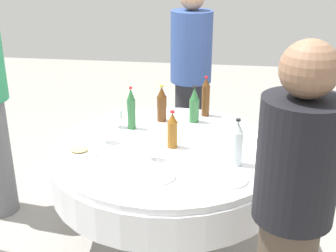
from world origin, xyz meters
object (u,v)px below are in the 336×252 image
(bottle_brown_left, at_px, (206,97))
(plate_inner, at_px, (79,151))
(dining_table, at_px, (168,167))
(person_right, at_px, (191,82))
(wine_glass_north, at_px, (151,145))
(person_left, at_px, (291,217))
(wine_glass_west, at_px, (117,115))
(plate_far, at_px, (229,179))
(plate_near, at_px, (155,175))
(bottle_green_north, at_px, (194,105))
(bottle_brown_mid, at_px, (162,105))
(wine_glass_mid, at_px, (105,126))
(bottle_clear_west, at_px, (237,144))
(bottle_amber_right, at_px, (172,131))
(bottle_green_rear, at_px, (131,109))

(bottle_brown_left, relative_size, plate_inner, 1.23)
(dining_table, height_order, person_right, person_right)
(dining_table, xyz_separation_m, wine_glass_north, (-0.08, -0.19, 0.24))
(wine_glass_north, height_order, person_left, person_left)
(wine_glass_west, bearing_deg, wine_glass_north, -55.78)
(plate_inner, height_order, plate_far, plate_inner)
(dining_table, xyz_separation_m, plate_near, (-0.02, -0.40, 0.15))
(bottle_green_north, bearing_deg, bottle_brown_left, 61.78)
(dining_table, relative_size, bottle_brown_mid, 5.50)
(person_left, bearing_deg, wine_glass_mid, -76.56)
(bottle_clear_west, bearing_deg, bottle_brown_left, 106.03)
(wine_glass_mid, xyz_separation_m, person_right, (0.46, 1.03, 0.01))
(bottle_green_north, height_order, plate_inner, bottle_green_north)
(bottle_clear_west, height_order, wine_glass_north, bottle_clear_west)
(bottle_amber_right, xyz_separation_m, plate_inner, (-0.56, -0.16, -0.10))
(bottle_green_north, bearing_deg, plate_far, -72.73)
(bottle_green_north, bearing_deg, wine_glass_west, -161.52)
(plate_inner, bearing_deg, dining_table, 17.58)
(bottle_green_rear, distance_m, plate_near, 0.73)
(bottle_green_rear, distance_m, plate_far, 0.95)
(bottle_green_north, height_order, wine_glass_north, bottle_green_north)
(bottle_green_rear, distance_m, bottle_clear_west, 0.85)
(bottle_green_rear, distance_m, wine_glass_mid, 0.28)
(bottle_green_north, relative_size, wine_glass_north, 1.93)
(dining_table, bearing_deg, bottle_clear_west, -24.05)
(wine_glass_west, relative_size, plate_inner, 0.53)
(plate_near, height_order, person_right, person_right)
(bottle_brown_left, distance_m, person_left, 1.54)
(plate_near, bearing_deg, plate_inner, 155.87)
(bottle_clear_west, distance_m, bottle_green_north, 0.71)
(bottle_clear_west, bearing_deg, person_left, -71.83)
(wine_glass_mid, xyz_separation_m, plate_far, (0.80, -0.40, -0.11))
(wine_glass_west, distance_m, wine_glass_north, 0.56)
(bottle_brown_mid, height_order, person_left, person_left)
(plate_near, bearing_deg, wine_glass_west, 119.10)
(bottle_brown_left, bearing_deg, bottle_green_north, -118.22)
(bottle_amber_right, distance_m, plate_near, 0.41)
(bottle_amber_right, distance_m, plate_far, 0.54)
(bottle_clear_west, xyz_separation_m, plate_far, (-0.04, -0.20, -0.13))
(bottle_green_rear, height_order, bottle_green_north, bottle_green_rear)
(bottle_amber_right, height_order, person_left, person_left)
(bottle_brown_mid, height_order, plate_inner, bottle_brown_mid)
(wine_glass_north, bearing_deg, bottle_brown_left, 70.30)
(plate_inner, bearing_deg, wine_glass_west, 73.02)
(person_right, bearing_deg, bottle_brown_left, -68.76)
(dining_table, distance_m, bottle_brown_mid, 0.53)
(bottle_clear_west, height_order, bottle_green_north, bottle_clear_west)
(plate_far, bearing_deg, wine_glass_mid, 153.52)
(person_right, bearing_deg, bottle_green_rear, -111.05)
(bottle_green_rear, xyz_separation_m, bottle_green_north, (0.42, 0.18, -0.02))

